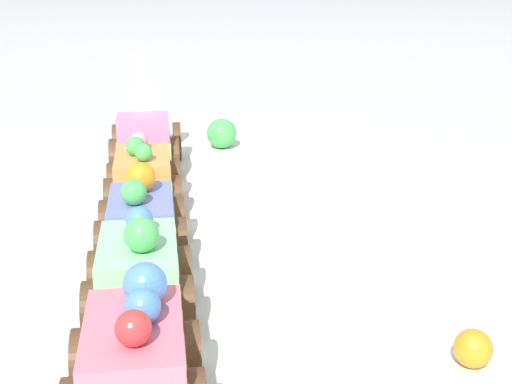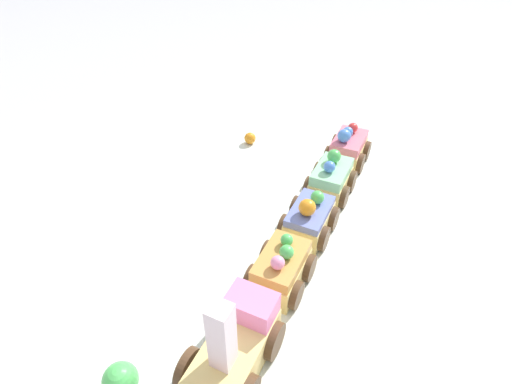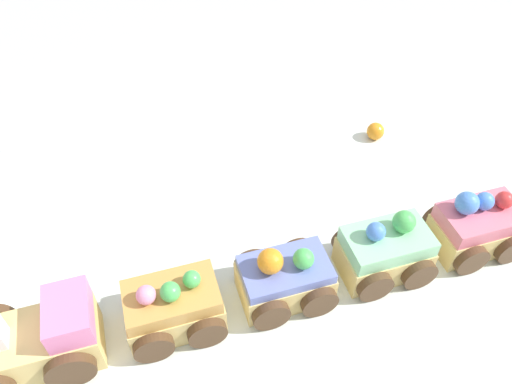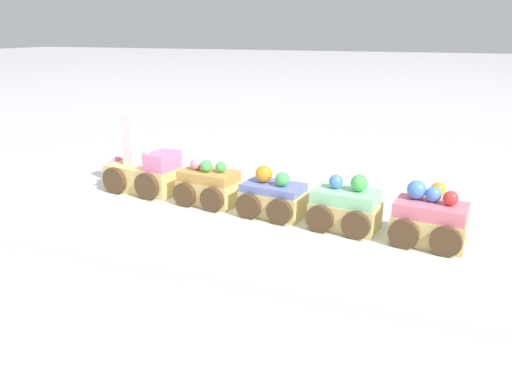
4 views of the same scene
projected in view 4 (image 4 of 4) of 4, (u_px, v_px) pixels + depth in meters
ground_plane at (271, 206)px, 0.69m from camera, size 10.00×10.00×0.00m
display_board at (271, 202)px, 0.69m from camera, size 0.65×0.48×0.01m
cake_train_locomotive at (139, 173)px, 0.71m from camera, size 0.14×0.08×0.11m
cake_car_caramel at (209, 187)px, 0.66m from camera, size 0.08×0.07×0.06m
cake_car_blueberry at (273, 198)px, 0.62m from camera, size 0.08×0.07×0.06m
cake_car_mint at (346, 209)px, 0.58m from camera, size 0.08×0.07×0.07m
cake_car_strawberry at (429, 222)px, 0.54m from camera, size 0.08×0.07×0.07m
gumball_orange at (438, 190)px, 0.69m from camera, size 0.02×0.02×0.02m
gumball_green at (146, 162)px, 0.81m from camera, size 0.03×0.03×0.03m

